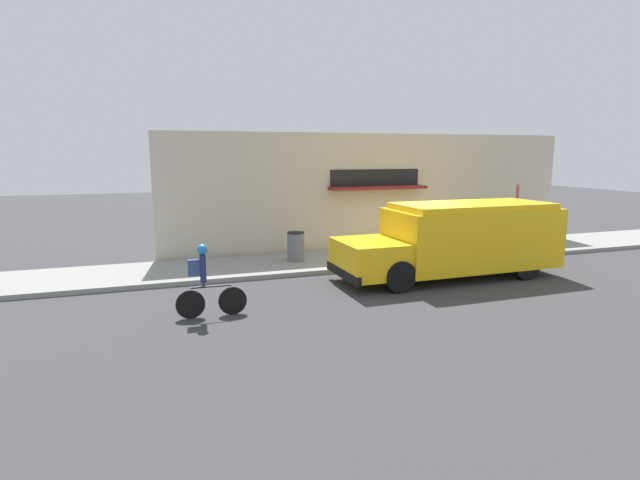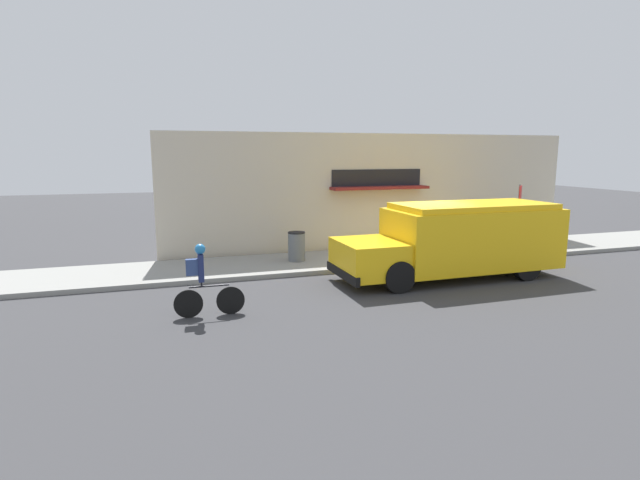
# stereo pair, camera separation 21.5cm
# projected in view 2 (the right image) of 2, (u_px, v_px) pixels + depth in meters

# --- Properties ---
(ground_plane) EXTENTS (70.00, 70.00, 0.00)m
(ground_plane) POSITION_uv_depth(u_px,v_px,m) (421.00, 267.00, 15.94)
(ground_plane) COLOR #38383A
(sidewalk) EXTENTS (28.00, 2.91, 0.14)m
(sidewalk) POSITION_uv_depth(u_px,v_px,m) (400.00, 256.00, 17.29)
(sidewalk) COLOR gray
(sidewalk) RESTS_ON ground_plane
(storefront) EXTENTS (16.03, 0.81, 4.30)m
(storefront) POSITION_uv_depth(u_px,v_px,m) (380.00, 192.00, 18.56)
(storefront) COLOR beige
(storefront) RESTS_ON ground_plane
(school_bus) EXTENTS (6.61, 2.71, 2.16)m
(school_bus) POSITION_uv_depth(u_px,v_px,m) (458.00, 239.00, 14.47)
(school_bus) COLOR yellow
(school_bus) RESTS_ON ground_plane
(cyclist) EXTENTS (1.56, 0.23, 1.65)m
(cyclist) POSITION_uv_depth(u_px,v_px,m) (203.00, 280.00, 10.99)
(cyclist) COLOR black
(cyclist) RESTS_ON ground_plane
(stop_sign_post) EXTENTS (0.45, 0.45, 2.39)m
(stop_sign_post) POSITION_uv_depth(u_px,v_px,m) (519.00, 207.00, 17.29)
(stop_sign_post) COLOR slate
(stop_sign_post) RESTS_ON sidewalk
(trash_bin) EXTENTS (0.56, 0.56, 0.95)m
(trash_bin) POSITION_uv_depth(u_px,v_px,m) (297.00, 246.00, 16.15)
(trash_bin) COLOR slate
(trash_bin) RESTS_ON sidewalk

